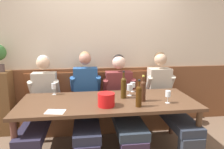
% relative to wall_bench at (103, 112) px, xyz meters
% --- Properties ---
extents(room_wall_back, '(6.80, 0.08, 2.80)m').
position_rel_wall_bench_xyz_m(room_wall_back, '(0.00, 0.26, 1.12)').
color(room_wall_back, beige).
rests_on(room_wall_back, ground).
extents(wood_wainscot_panel, '(6.80, 0.03, 1.00)m').
position_rel_wall_bench_xyz_m(wood_wainscot_panel, '(0.00, 0.21, 0.22)').
color(wood_wainscot_panel, brown).
rests_on(wood_wainscot_panel, ground).
extents(wall_bench, '(2.56, 0.42, 0.94)m').
position_rel_wall_bench_xyz_m(wall_bench, '(0.00, 0.00, 0.00)').
color(wall_bench, brown).
rests_on(wall_bench, ground).
extents(dining_table, '(2.26, 0.90, 0.73)m').
position_rel_wall_bench_xyz_m(dining_table, '(0.00, -0.71, 0.38)').
color(dining_table, '#523624').
rests_on(dining_table, ground).
extents(person_center_right_seat, '(0.47, 1.33, 1.26)m').
position_rel_wall_bench_xyz_m(person_center_right_seat, '(-0.92, -0.39, 0.33)').
color(person_center_right_seat, '#2A3432').
rests_on(person_center_right_seat, ground).
extents(person_left_seat, '(0.48, 1.32, 1.31)m').
position_rel_wall_bench_xyz_m(person_left_seat, '(-0.28, -0.40, 0.34)').
color(person_left_seat, '#2B263D').
rests_on(person_left_seat, ground).
extents(person_center_left_seat, '(0.53, 1.33, 1.25)m').
position_rel_wall_bench_xyz_m(person_center_left_seat, '(0.25, -0.40, 0.33)').
color(person_center_left_seat, '#33263D').
rests_on(person_center_left_seat, ground).
extents(person_right_seat, '(0.47, 1.34, 1.29)m').
position_rel_wall_bench_xyz_m(person_right_seat, '(0.95, -0.37, 0.35)').
color(person_right_seat, '#313640').
rests_on(person_right_seat, ground).
extents(ice_bucket, '(0.20, 0.20, 0.16)m').
position_rel_wall_bench_xyz_m(ice_bucket, '(-0.04, -0.92, 0.53)').
color(ice_bucket, red).
rests_on(ice_bucket, dining_table).
extents(wine_bottle_clear_water, '(0.07, 0.07, 0.37)m').
position_rel_wall_bench_xyz_m(wine_bottle_clear_water, '(0.22, -0.64, 0.60)').
color(wine_bottle_clear_water, '#3E2A0C').
rests_on(wine_bottle_clear_water, dining_table).
extents(wine_bottle_amber_mid, '(0.07, 0.07, 0.33)m').
position_rel_wall_bench_xyz_m(wine_bottle_amber_mid, '(0.34, -0.99, 0.59)').
color(wine_bottle_amber_mid, '#3F2309').
rests_on(wine_bottle_amber_mid, dining_table).
extents(wine_bottle_green_tall, '(0.07, 0.07, 0.34)m').
position_rel_wall_bench_xyz_m(wine_bottle_green_tall, '(0.44, -0.80, 0.59)').
color(wine_bottle_green_tall, '#412314').
rests_on(wine_bottle_green_tall, dining_table).
extents(wine_glass_near_bucket, '(0.07, 0.07, 0.14)m').
position_rel_wall_bench_xyz_m(wine_glass_near_bucket, '(0.41, -0.36, 0.55)').
color(wine_glass_near_bucket, silver).
rests_on(wine_glass_near_bucket, dining_table).
extents(wine_glass_mid_left, '(0.08, 0.08, 0.16)m').
position_rel_wall_bench_xyz_m(wine_glass_mid_left, '(0.32, -0.54, 0.57)').
color(wine_glass_mid_left, silver).
rests_on(wine_glass_mid_left, dining_table).
extents(wine_glass_by_bottle, '(0.07, 0.07, 0.16)m').
position_rel_wall_bench_xyz_m(wine_glass_by_bottle, '(0.73, -0.91, 0.57)').
color(wine_glass_by_bottle, silver).
rests_on(wine_glass_by_bottle, dining_table).
extents(wine_glass_mid_right, '(0.06, 0.06, 0.16)m').
position_rel_wall_bench_xyz_m(wine_glass_mid_right, '(-0.73, -0.35, 0.56)').
color(wine_glass_mid_right, silver).
rests_on(wine_glass_mid_right, dining_table).
extents(tasting_sheet_left_guest, '(0.23, 0.19, 0.00)m').
position_rel_wall_bench_xyz_m(tasting_sheet_left_guest, '(-0.63, -1.03, 0.45)').
color(tasting_sheet_left_guest, white).
rests_on(tasting_sheet_left_guest, dining_table).
extents(corner_pedestal, '(0.28, 0.28, 1.01)m').
position_rel_wall_bench_xyz_m(corner_pedestal, '(-1.58, 0.03, 0.22)').
color(corner_pedestal, brown).
rests_on(corner_pedestal, ground).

